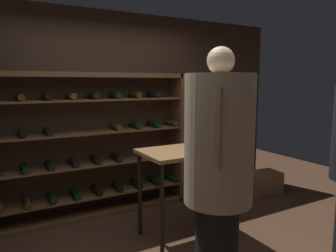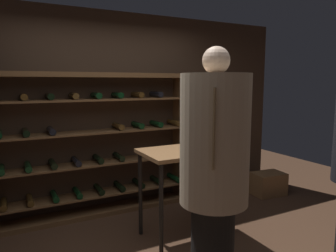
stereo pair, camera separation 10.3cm
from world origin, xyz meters
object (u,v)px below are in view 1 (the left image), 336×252
(wine_glass_stemmed_center, at_px, (198,143))
(tasting_table, at_px, (185,162))
(person_bystander_red_print, at_px, (218,171))
(wine_crate, at_px, (264,183))
(wine_bottle_gold_foil, at_px, (197,138))
(wine_bottle_green_slim, at_px, (199,136))
(wine_rack, at_px, (94,146))

(wine_glass_stemmed_center, bearing_deg, tasting_table, 94.92)
(person_bystander_red_print, bearing_deg, wine_crate, 0.05)
(wine_bottle_gold_foil, bearing_deg, wine_crate, 19.74)
(tasting_table, xyz_separation_m, wine_glass_stemmed_center, (0.02, -0.22, 0.25))
(wine_glass_stemmed_center, bearing_deg, wine_bottle_green_slim, 54.21)
(wine_crate, bearing_deg, wine_rack, 168.68)
(wine_bottle_green_slim, bearing_deg, wine_crate, 16.81)
(wine_rack, xyz_separation_m, person_bystander_red_print, (0.28, -2.16, 0.17))
(wine_rack, bearing_deg, person_bystander_red_print, -82.68)
(wine_bottle_gold_foil, bearing_deg, tasting_table, 155.98)
(wine_crate, relative_size, wine_bottle_green_slim, 1.46)
(person_bystander_red_print, bearing_deg, tasting_table, 32.49)
(tasting_table, bearing_deg, wine_crate, 16.98)
(wine_bottle_green_slim, distance_m, wine_bottle_gold_foil, 0.17)
(person_bystander_red_print, distance_m, wine_bottle_gold_foil, 1.19)
(wine_rack, distance_m, person_bystander_red_print, 2.19)
(wine_bottle_green_slim, relative_size, wine_glass_stemmed_center, 2.09)
(tasting_table, xyz_separation_m, wine_bottle_gold_foil, (0.12, -0.05, 0.26))
(person_bystander_red_print, distance_m, wine_glass_stemmed_center, 0.99)
(wine_rack, bearing_deg, wine_glass_stemmed_center, -60.53)
(wine_bottle_green_slim, bearing_deg, wine_glass_stemmed_center, -125.79)
(wine_crate, height_order, wine_glass_stemmed_center, wine_glass_stemmed_center)
(person_bystander_red_print, relative_size, wine_bottle_green_slim, 5.97)
(wine_bottle_green_slim, relative_size, wine_bottle_gold_foil, 0.94)
(wine_bottle_gold_foil, bearing_deg, wine_glass_stemmed_center, -121.39)
(tasting_table, xyz_separation_m, wine_crate, (1.81, 0.55, -0.68))
(wine_rack, xyz_separation_m, wine_glass_stemmed_center, (0.72, -1.28, 0.19))
(tasting_table, bearing_deg, wine_bottle_green_slim, 18.10)
(wine_rack, bearing_deg, wine_crate, -11.32)
(tasting_table, relative_size, wine_bottle_gold_foil, 2.83)
(wine_rack, bearing_deg, wine_bottle_green_slim, -46.33)
(person_bystander_red_print, relative_size, wine_bottle_gold_foil, 5.61)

